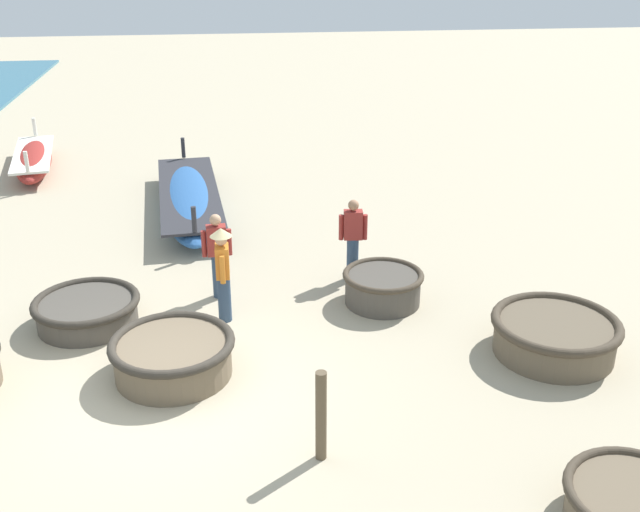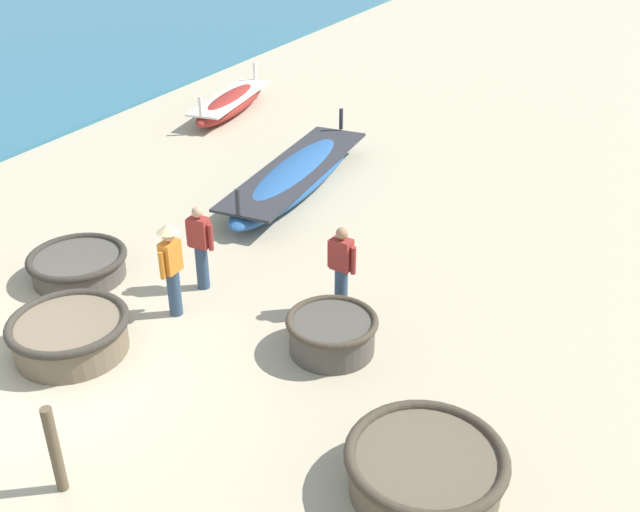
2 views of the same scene
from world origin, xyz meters
The scene contains 11 objects.
ground_plane centered at (0.00, 0.00, 0.00)m, with size 80.00×80.00×0.00m, color tan.
coracle_front_right centered at (3.60, 2.42, 0.32)m, with size 1.43×1.43×0.59m.
coracle_weathered centered at (-1.43, 2.25, 0.27)m, with size 1.76×1.76×0.49m.
coracle_nearest centered at (5.90, 0.41, 0.33)m, with size 1.98×1.98×0.61m.
coracle_tilted centered at (0.08, 0.52, 0.33)m, with size 1.85×1.85×0.60m.
long_boat_green_hull centered at (0.06, 7.57, 0.31)m, with size 1.78×5.95×1.06m.
long_boat_white_hull centered at (-4.26, 11.34, 0.30)m, with size 1.56×4.11×1.04m.
fisherman_with_hat centered at (3.24, 3.47, 0.84)m, with size 0.53×0.25×1.57m.
fisherman_crouching centered at (0.85, 2.12, 0.96)m, with size 0.36×0.53×1.67m.
fisherman_standing_left centered at (0.75, 3.03, 0.84)m, with size 0.53×0.24×1.57m.
mooring_post_mid_beach centered at (2.00, -1.64, 0.62)m, with size 0.14×0.14×1.25m, color brown.
Camera 2 is at (7.87, -6.01, 6.91)m, focal length 42.00 mm.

